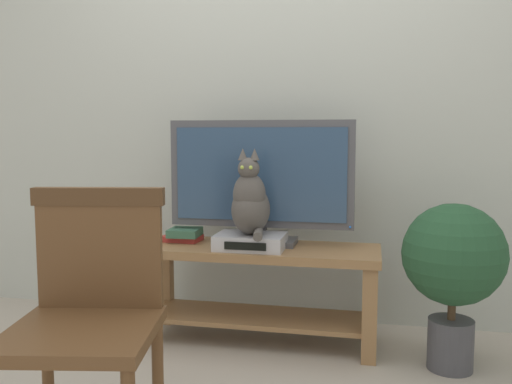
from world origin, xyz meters
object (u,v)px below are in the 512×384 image
media_box (251,241)px  wooden_chair (90,304)px  cat (250,202)px  book_stack (184,235)px  tv_stand (258,276)px  potted_plant (453,263)px  tv (261,179)px

media_box → wooden_chair: (-0.29, -1.09, -0.01)m
cat → book_stack: bearing=162.9°
tv_stand → potted_plant: size_ratio=1.61×
book_stack → potted_plant: 1.37m
book_stack → potted_plant: size_ratio=0.27×
media_box → tv: bearing=78.5°
cat → potted_plant: bearing=-4.8°
cat → wooden_chair: cat is taller
tv_stand → tv: tv is taller
media_box → cat: (0.00, -0.01, 0.20)m
media_box → cat: cat is taller
media_box → book_stack: media_box is taller
cat → book_stack: 0.46m
tv → cat: size_ratio=2.24×
tv → wooden_chair: size_ratio=1.08×
media_box → wooden_chair: bearing=-104.9°
potted_plant → media_box: bearing=174.4°
tv_stand → potted_plant: potted_plant is taller
tv → book_stack: bearing=-177.7°
cat → book_stack: cat is taller
tv → wooden_chair: (-0.32, -1.21, -0.31)m
tv_stand → tv: 0.50m
media_box → book_stack: 0.41m
tv_stand → wooden_chair: size_ratio=1.38×
wooden_chair → potted_plant: size_ratio=1.17×
book_stack → media_box: bearing=-15.2°
tv_stand → cat: cat is taller
tv_stand → cat: (-0.02, -0.07, 0.39)m
wooden_chair → book_stack: wooden_chair is taller
tv_stand → cat: bearing=-108.4°
tv_stand → tv: bearing=90.0°
media_box → tv_stand: bearing=66.5°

